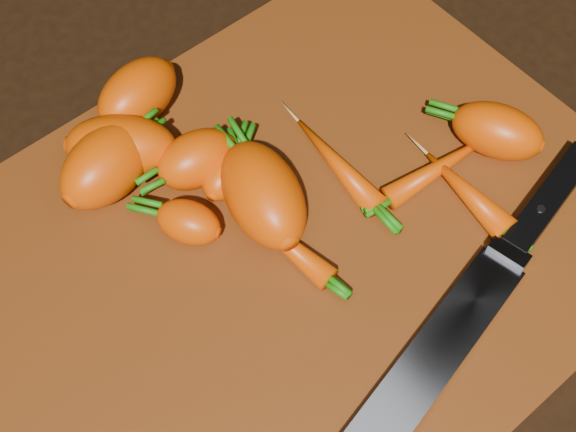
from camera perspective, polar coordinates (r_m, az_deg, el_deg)
ground at (r=0.61m, az=0.60°, el=-2.30°), size 2.00×2.00×0.01m
cutting_board at (r=0.60m, az=0.61°, el=-1.80°), size 0.50×0.40×0.01m
carrot_0 at (r=0.61m, az=-12.77°, el=3.61°), size 0.09×0.07×0.05m
carrot_1 at (r=0.61m, az=-6.51°, el=4.04°), size 0.07×0.05×0.04m
carrot_2 at (r=0.62m, az=-11.78°, el=4.89°), size 0.10×0.09×0.05m
carrot_3 at (r=0.58m, az=-1.78°, el=1.53°), size 0.08×0.10×0.05m
carrot_4 at (r=0.65m, az=-10.66°, el=8.53°), size 0.08×0.06×0.05m
carrot_5 at (r=0.61m, az=-4.47°, el=3.08°), size 0.06×0.05×0.03m
carrot_6 at (r=0.64m, az=14.67°, el=5.86°), size 0.07×0.08×0.04m
carrot_7 at (r=0.62m, az=3.47°, el=3.76°), size 0.03×0.10×0.02m
carrot_8 at (r=0.63m, az=10.95°, el=3.57°), size 0.11×0.03×0.02m
carrot_9 at (r=0.62m, az=12.54°, el=1.71°), size 0.03×0.09×0.02m
carrot_10 at (r=0.59m, az=-7.09°, el=-0.45°), size 0.05×0.06×0.03m
carrot_11 at (r=0.58m, az=-0.95°, el=-1.31°), size 0.03×0.11×0.02m
knife at (r=0.56m, az=11.20°, el=-8.59°), size 0.31×0.09×0.02m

